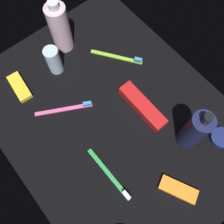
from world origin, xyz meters
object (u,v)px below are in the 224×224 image
toothpaste_box_red (142,106)px  toothbrush_pink (67,108)px  lotion_bottle (194,131)px  cream_tin_left (221,138)px  snack_bar_yellow (20,87)px  deodorant_stick (54,60)px  bodywash_bottle (60,28)px  toothbrush_green (111,177)px  snack_bar_orange (177,191)px  toothbrush_lime (120,57)px

toothpaste_box_red → toothbrush_pink: bearing=-128.8°
lotion_bottle → cream_tin_left: (6.46, 7.82, -7.38)cm
toothbrush_pink → cream_tin_left: 47.16cm
lotion_bottle → cream_tin_left: size_ratio=3.01×
lotion_bottle → snack_bar_yellow: size_ratio=1.83×
deodorant_stick → cream_tin_left: size_ratio=1.59×
bodywash_bottle → deodorant_stick: (6.14, -7.58, -3.78)cm
bodywash_bottle → deodorant_stick: size_ratio=1.91×
toothpaste_box_red → snack_bar_yellow: 39.79cm
bodywash_bottle → toothbrush_green: 48.47cm
deodorant_stick → snack_bar_orange: 53.49cm
bodywash_bottle → toothbrush_pink: size_ratio=1.17×
snack_bar_orange → deodorant_stick: bearing=157.8°
toothbrush_green → snack_bar_yellow: bearing=-173.2°
deodorant_stick → toothbrush_green: deodorant_stick is taller
deodorant_stick → toothbrush_pink: bearing=-22.5°
lotion_bottle → toothbrush_pink: 38.07cm
toothbrush_green → cream_tin_left: bearing=69.5°
toothbrush_green → toothpaste_box_red: size_ratio=1.02×
snack_bar_yellow → snack_bar_orange: 57.29cm
toothbrush_pink → toothbrush_lime: size_ratio=1.06×
toothbrush_green → snack_bar_yellow: toothbrush_green is taller
deodorant_stick → snack_bar_orange: bearing=3.4°
deodorant_stick → snack_bar_yellow: size_ratio=0.97×
snack_bar_orange → cream_tin_left: bearing=70.9°
cream_tin_left → toothbrush_pink: bearing=-141.3°
bodywash_bottle → deodorant_stick: bodywash_bottle is taller
bodywash_bottle → deodorant_stick: 10.46cm
toothbrush_pink → snack_bar_yellow: size_ratio=1.57×
toothbrush_lime → snack_bar_yellow: (-11.77, -32.20, 0.14)cm
toothbrush_pink → snack_bar_orange: size_ratio=1.57×
toothbrush_lime → cream_tin_left: bearing=6.7°
bodywash_bottle → snack_bar_orange: bodywash_bottle is taller
toothpaste_box_red → snack_bar_orange: 26.18cm
bodywash_bottle → toothbrush_pink: (20.24, -13.42, -8.19)cm
cream_tin_left → toothbrush_green: bearing=-110.5°
snack_bar_yellow → cream_tin_left: bearing=40.7°
deodorant_stick → toothbrush_lime: 21.86cm
snack_bar_yellow → cream_tin_left: size_ratio=1.65×
toothbrush_pink → toothbrush_lime: 25.02cm
bodywash_bottle → cream_tin_left: (57.03, 16.07, -7.88)cm
deodorant_stick → toothpaste_box_red: deodorant_stick is taller
toothbrush_pink → toothpaste_box_red: (14.64, 18.18, 0.99)cm
toothpaste_box_red → snack_bar_yellow: size_ratio=1.69×
toothbrush_pink → toothpaste_box_red: size_ratio=0.93×
lotion_bottle → toothbrush_lime: size_ratio=1.23×
toothbrush_pink → cream_tin_left: toothbrush_pink is taller
snack_bar_yellow → lotion_bottle: bearing=37.9°
deodorant_stick → snack_bar_orange: (53.22, 3.12, -4.27)cm
toothbrush_lime → snack_bar_yellow: size_ratio=1.48×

